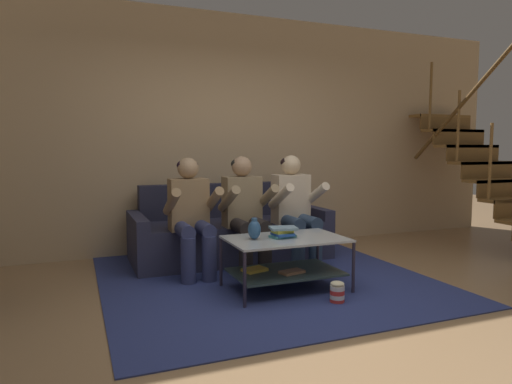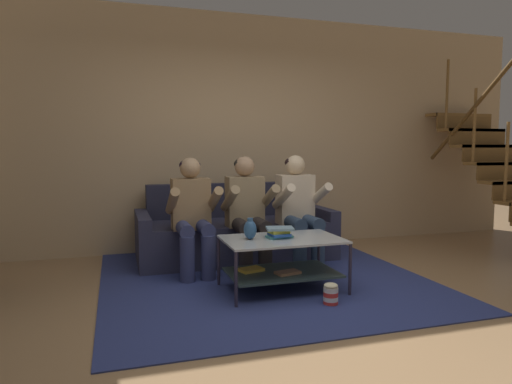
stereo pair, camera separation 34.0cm
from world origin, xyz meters
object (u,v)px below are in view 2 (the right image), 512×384
at_px(coffee_table, 281,256).
at_px(popcorn_tub, 331,294).
at_px(person_seated_middle, 248,208).
at_px(person_seated_right, 299,206).
at_px(vase, 250,229).
at_px(book_stack, 279,232).
at_px(couch, 234,233).
at_px(person_seated_left, 193,211).

xyz_separation_m(coffee_table, popcorn_tub, (0.25, -0.47, -0.22)).
bearing_deg(person_seated_middle, person_seated_right, 0.07).
bearing_deg(popcorn_tub, coffee_table, 118.26).
bearing_deg(coffee_table, vase, 170.85).
relative_size(person_seated_right, book_stack, 4.43).
relative_size(book_stack, popcorn_tub, 1.47).
distance_m(person_seated_middle, vase, 0.75).
xyz_separation_m(person_seated_right, vase, (-0.76, -0.72, -0.09)).
bearing_deg(person_seated_middle, popcorn_tub, -74.89).
distance_m(person_seated_middle, person_seated_right, 0.57).
distance_m(couch, person_seated_right, 0.87).
bearing_deg(vase, person_seated_middle, 75.31).
bearing_deg(person_seated_right, person_seated_left, -179.92).
height_order(person_seated_left, vase, person_seated_left).
xyz_separation_m(couch, vase, (-0.19, -1.27, 0.28)).
distance_m(person_seated_middle, coffee_table, 0.84).
distance_m(person_seated_left, vase, 0.82).
distance_m(couch, person_seated_left, 0.87).
bearing_deg(person_seated_left, coffee_table, -49.66).
height_order(person_seated_right, vase, person_seated_right).
xyz_separation_m(couch, person_seated_right, (0.57, -0.54, 0.36)).
bearing_deg(person_seated_right, book_stack, -123.68).
height_order(couch, popcorn_tub, couch).
xyz_separation_m(vase, popcorn_tub, (0.52, -0.51, -0.47)).
height_order(book_stack, popcorn_tub, book_stack).
bearing_deg(popcorn_tub, person_seated_right, 79.22).
bearing_deg(coffee_table, popcorn_tub, -61.74).
xyz_separation_m(person_seated_middle, person_seated_right, (0.57, 0.00, 0.00)).
bearing_deg(person_seated_right, couch, 136.24).
xyz_separation_m(person_seated_left, coffee_table, (0.65, -0.77, -0.33)).
relative_size(person_seated_right, coffee_table, 1.15).
bearing_deg(person_seated_left, person_seated_right, 0.08).
relative_size(coffee_table, popcorn_tub, 5.69).
bearing_deg(person_seated_right, vase, -136.32).
bearing_deg(book_stack, couch, 93.23).
bearing_deg(vase, person_seated_left, 117.68).
bearing_deg(vase, book_stack, -4.43).
height_order(person_seated_left, coffee_table, person_seated_left).
bearing_deg(person_seated_middle, book_stack, -84.42).
xyz_separation_m(person_seated_left, person_seated_right, (1.14, 0.00, 0.01)).
distance_m(coffee_table, book_stack, 0.21).
bearing_deg(couch, person_seated_middle, -90.00).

